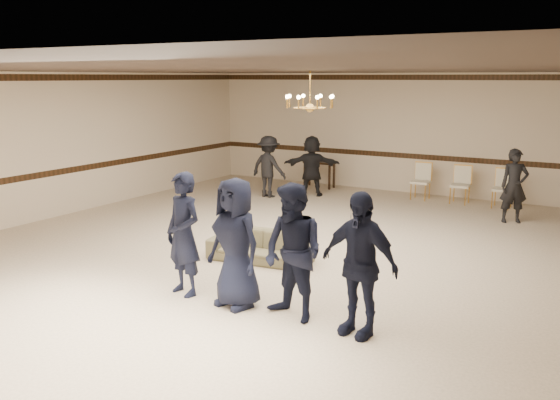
{
  "coord_description": "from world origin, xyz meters",
  "views": [
    {
      "loc": [
        4.97,
        -8.48,
        3.1
      ],
      "look_at": [
        0.26,
        -0.5,
        1.17
      ],
      "focal_mm": 38.06,
      "sensor_mm": 36.0,
      "label": 1
    }
  ],
  "objects": [
    {
      "name": "boy_c",
      "position": [
        1.43,
        -2.13,
        0.89
      ],
      "size": [
        1.02,
        0.88,
        1.79
      ],
      "primitive_type": "imported",
      "rotation": [
        0.0,
        0.0,
        -0.27
      ],
      "color": "black",
      "rests_on": "floor"
    },
    {
      "name": "boy_a",
      "position": [
        -0.37,
        -2.13,
        0.89
      ],
      "size": [
        0.74,
        0.57,
        1.79
      ],
      "primitive_type": "imported",
      "rotation": [
        0.0,
        0.0,
        -0.24
      ],
      "color": "black",
      "rests_on": "floor"
    },
    {
      "name": "banquet_chair_right",
      "position": [
        2.48,
        6.23,
        0.46
      ],
      "size": [
        0.48,
        0.48,
        0.93
      ],
      "primitive_type": null,
      "rotation": [
        0.0,
        0.0,
        0.06
      ],
      "color": "beige",
      "rests_on": "floor"
    },
    {
      "name": "room",
      "position": [
        0.0,
        0.0,
        1.6
      ],
      "size": [
        12.01,
        14.01,
        3.21
      ],
      "color": "beige",
      "rests_on": "ground"
    },
    {
      "name": "crown_molding",
      "position": [
        0.0,
        6.99,
        3.08
      ],
      "size": [
        12.0,
        0.02,
        0.14
      ],
      "primitive_type": "cube",
      "color": "#341E0F",
      "rests_on": "wall_back"
    },
    {
      "name": "console_table",
      "position": [
        -2.52,
        6.43,
        0.37
      ],
      "size": [
        0.88,
        0.37,
        0.74
      ],
      "primitive_type": "cube",
      "rotation": [
        0.0,
        0.0,
        -0.0
      ],
      "color": "black",
      "rests_on": "floor"
    },
    {
      "name": "settee",
      "position": [
        -0.27,
        -0.25,
        0.26
      ],
      "size": [
        1.84,
        0.9,
        0.52
      ],
      "primitive_type": "imported",
      "rotation": [
        0.0,
        0.0,
        0.12
      ],
      "color": "brown",
      "rests_on": "floor"
    },
    {
      "name": "boy_d",
      "position": [
        2.33,
        -2.13,
        0.89
      ],
      "size": [
        1.11,
        0.62,
        1.79
      ],
      "primitive_type": "imported",
      "rotation": [
        0.0,
        0.0,
        -0.18
      ],
      "color": "black",
      "rests_on": "floor"
    },
    {
      "name": "banquet_chair_mid",
      "position": [
        1.48,
        6.23,
        0.46
      ],
      "size": [
        0.49,
        0.49,
        0.93
      ],
      "primitive_type": null,
      "rotation": [
        0.0,
        0.0,
        0.1
      ],
      "color": "beige",
      "rests_on": "floor"
    },
    {
      "name": "adult_mid",
      "position": [
        -2.15,
        5.24,
        0.8
      ],
      "size": [
        1.53,
        1.11,
        1.6
      ],
      "primitive_type": "imported",
      "rotation": [
        0.0,
        0.0,
        3.63
      ],
      "color": "black",
      "rests_on": "floor"
    },
    {
      "name": "adult_left",
      "position": [
        -3.05,
        4.54,
        0.8
      ],
      "size": [
        1.09,
        0.7,
        1.6
      ],
      "primitive_type": "imported",
      "rotation": [
        0.0,
        0.0,
        3.03
      ],
      "color": "black",
      "rests_on": "floor"
    },
    {
      "name": "banquet_chair_left",
      "position": [
        0.48,
        6.23,
        0.46
      ],
      "size": [
        0.47,
        0.47,
        0.93
      ],
      "primitive_type": null,
      "rotation": [
        0.0,
        0.0,
        0.04
      ],
      "color": "beige",
      "rests_on": "floor"
    },
    {
      "name": "boy_b",
      "position": [
        0.53,
        -2.13,
        0.89
      ],
      "size": [
        0.98,
        0.75,
        1.79
      ],
      "primitive_type": "imported",
      "rotation": [
        0.0,
        0.0,
        -0.22
      ],
      "color": "black",
      "rests_on": "floor"
    },
    {
      "name": "adult_right",
      "position": [
        2.95,
        4.84,
        0.8
      ],
      "size": [
        0.69,
        0.61,
        1.6
      ],
      "primitive_type": "imported",
      "rotation": [
        0.0,
        0.0,
        0.47
      ],
      "color": "black",
      "rests_on": "floor"
    },
    {
      "name": "chair_rail",
      "position": [
        0.0,
        6.99,
        1.0
      ],
      "size": [
        12.0,
        0.02,
        0.14
      ],
      "primitive_type": "cube",
      "color": "#341E0F",
      "rests_on": "wall_back"
    },
    {
      "name": "chandelier",
      "position": [
        0.0,
        1.0,
        2.88
      ],
      "size": [
        0.94,
        0.94,
        0.89
      ],
      "primitive_type": null,
      "color": "#B38539",
      "rests_on": "ceiling"
    }
  ]
}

